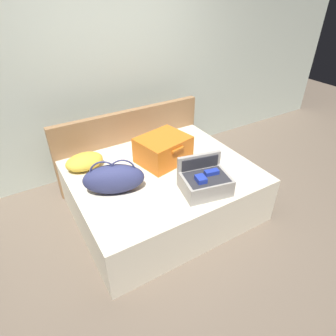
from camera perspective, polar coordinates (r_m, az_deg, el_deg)
name	(u,v)px	position (r m, az deg, el deg)	size (l,w,h in m)	color
ground_plane	(181,230)	(3.18, 2.69, -12.12)	(12.00, 12.00, 0.00)	#6B5B4C
back_wall	(111,72)	(3.82, -11.20, 18.25)	(8.00, 0.10, 2.60)	#B7C1B2
bed	(163,190)	(3.25, -1.07, -4.46)	(1.89, 1.56, 0.54)	beige
headboard	(131,145)	(3.76, -7.43, 4.59)	(1.93, 0.08, 0.94)	olive
hard_case_large	(163,149)	(3.18, -0.98, 3.76)	(0.61, 0.53, 0.29)	#D16619
hard_case_medium	(205,181)	(2.77, 7.32, -2.65)	(0.51, 0.44, 0.32)	gray
duffel_bag	(114,179)	(2.76, -10.70, -2.09)	(0.63, 0.45, 0.35)	navy
pillow_near_headboard	(84,162)	(3.22, -16.24, 1.23)	(0.41, 0.28, 0.17)	gold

